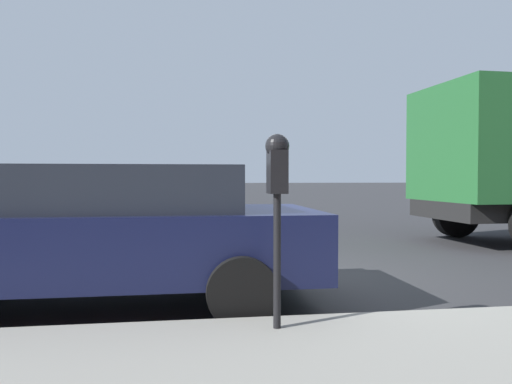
% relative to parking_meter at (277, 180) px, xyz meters
% --- Properties ---
extents(ground_plane, '(220.00, 220.00, 0.00)m').
position_rel_parking_meter_xyz_m(ground_plane, '(2.53, -0.68, -1.32)').
color(ground_plane, '#333335').
extents(parking_meter, '(0.21, 0.19, 1.53)m').
position_rel_parking_meter_xyz_m(parking_meter, '(0.00, 0.00, 0.00)').
color(parking_meter, black).
rests_on(parking_meter, sidewalk).
extents(car_navy, '(2.14, 4.70, 1.46)m').
position_rel_parking_meter_xyz_m(car_navy, '(1.50, 1.63, -0.54)').
color(car_navy, '#14193D').
rests_on(car_navy, ground_plane).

